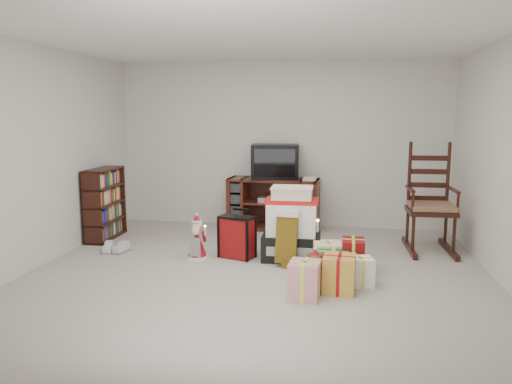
# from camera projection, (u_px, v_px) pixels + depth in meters

# --- Properties ---
(room) EXTENTS (5.01, 5.01, 2.51)m
(room) POSITION_uv_depth(u_px,v_px,m) (257.00, 160.00, 5.16)
(room) COLOR #B1ADA2
(room) RESTS_ON ground
(tv_stand) EXTENTS (1.37, 0.57, 0.77)m
(tv_stand) POSITION_uv_depth(u_px,v_px,m) (273.00, 204.00, 7.49)
(tv_stand) COLOR #4F1E16
(tv_stand) RESTS_ON floor
(bookshelf) EXTENTS (0.27, 0.80, 0.98)m
(bookshelf) POSITION_uv_depth(u_px,v_px,m) (105.00, 205.00, 6.90)
(bookshelf) COLOR black
(bookshelf) RESTS_ON floor
(rocking_chair) EXTENTS (0.59, 0.95, 1.42)m
(rocking_chair) POSITION_uv_depth(u_px,v_px,m) (430.00, 212.00, 6.33)
(rocking_chair) COLOR black
(rocking_chair) RESTS_ON floor
(gift_pile) EXTENTS (0.69, 0.50, 0.86)m
(gift_pile) POSITION_uv_depth(u_px,v_px,m) (292.00, 228.00, 5.92)
(gift_pile) COLOR black
(gift_pile) RESTS_ON floor
(red_suitcase) EXTENTS (0.44, 0.33, 0.60)m
(red_suitcase) POSITION_uv_depth(u_px,v_px,m) (237.00, 237.00, 5.99)
(red_suitcase) COLOR maroon
(red_suitcase) RESTS_ON floor
(stocking) EXTENTS (0.32, 0.17, 0.66)m
(stocking) POSITION_uv_depth(u_px,v_px,m) (286.00, 238.00, 5.63)
(stocking) COLOR #0D7D17
(stocking) RESTS_ON floor
(teddy_bear) EXTENTS (0.24, 0.22, 0.36)m
(teddy_bear) POSITION_uv_depth(u_px,v_px,m) (315.00, 273.00, 4.96)
(teddy_bear) COLOR brown
(teddy_bear) RESTS_ON floor
(santa_figurine) EXTENTS (0.32, 0.31, 0.66)m
(santa_figurine) POSITION_uv_depth(u_px,v_px,m) (304.00, 240.00, 5.87)
(santa_figurine) COLOR maroon
(santa_figurine) RESTS_ON floor
(mrs_claus_figurine) EXTENTS (0.26, 0.25, 0.54)m
(mrs_claus_figurine) POSITION_uv_depth(u_px,v_px,m) (197.00, 242.00, 5.97)
(mrs_claus_figurine) COLOR maroon
(mrs_claus_figurine) RESTS_ON floor
(sneaker_pair) EXTENTS (0.33, 0.28, 0.09)m
(sneaker_pair) POSITION_uv_depth(u_px,v_px,m) (115.00, 249.00, 6.26)
(sneaker_pair) COLOR silver
(sneaker_pair) RESTS_ON floor
(gift_cluster) EXTENTS (0.82, 1.20, 0.28)m
(gift_cluster) POSITION_uv_depth(u_px,v_px,m) (333.00, 269.00, 5.14)
(gift_cluster) COLOR red
(gift_cluster) RESTS_ON floor
(crt_television) EXTENTS (0.73, 0.56, 0.51)m
(crt_television) POSITION_uv_depth(u_px,v_px,m) (275.00, 161.00, 7.40)
(crt_television) COLOR black
(crt_television) RESTS_ON tv_stand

